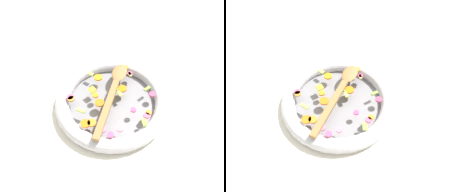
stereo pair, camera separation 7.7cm
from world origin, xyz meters
TOP-DOWN VIEW (x-y plane):
  - ground_plane at (0.00, 0.00)m, footprint 4.00×4.00m
  - skillet at (0.00, 0.00)m, footprint 0.41×0.41m
  - chopped_vegetables at (0.01, -0.00)m, footprint 0.31×0.30m
  - wooden_spoon at (-0.01, -0.02)m, footprint 0.23×0.30m

SIDE VIEW (x-z plane):
  - ground_plane at x=0.00m, z-range 0.00..0.00m
  - skillet at x=0.00m, z-range 0.00..0.05m
  - chopped_vegetables at x=0.01m, z-range 0.05..0.06m
  - wooden_spoon at x=-0.01m, z-range 0.06..0.07m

